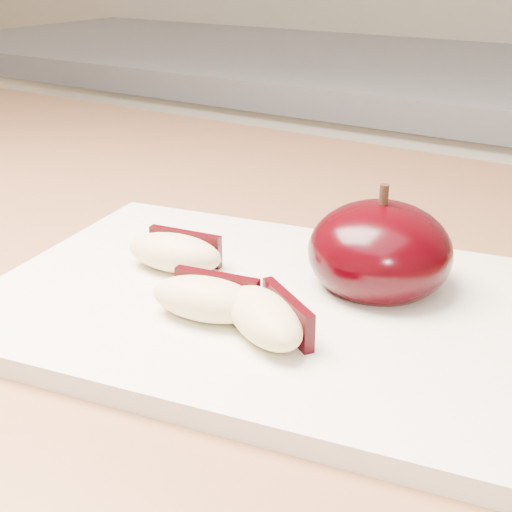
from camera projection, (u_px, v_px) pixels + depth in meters
The scene contains 5 objects.
cutting_board at pixel (256, 303), 0.43m from camera, with size 0.32×0.23×0.01m, color silver.
apple_half at pixel (380, 252), 0.43m from camera, with size 0.11×0.11×0.07m.
apple_wedge_a at pixel (176, 252), 0.46m from camera, with size 0.07×0.04×0.02m.
apple_wedge_b at pixel (208, 298), 0.40m from camera, with size 0.07×0.04×0.02m.
apple_wedge_c at pixel (267, 317), 0.38m from camera, with size 0.07×0.06×0.02m.
Camera 1 is at (0.18, 0.09, 1.10)m, focal length 50.00 mm.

